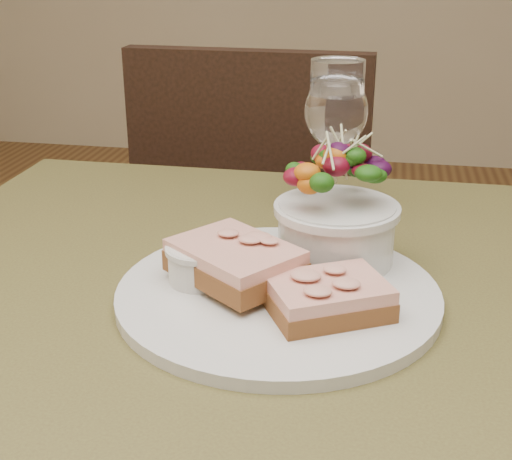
% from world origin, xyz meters
% --- Properties ---
extents(cafe_table, '(0.80, 0.80, 0.75)m').
position_xyz_m(cafe_table, '(0.00, 0.00, 0.65)').
color(cafe_table, '#493D1F').
rests_on(cafe_table, ground).
extents(chair_far, '(0.43, 0.43, 0.90)m').
position_xyz_m(chair_far, '(-0.11, 0.75, 0.29)').
color(chair_far, black).
rests_on(chair_far, ground).
extents(dinner_plate, '(0.31, 0.31, 0.01)m').
position_xyz_m(dinner_plate, '(0.03, 0.01, 0.76)').
color(dinner_plate, silver).
rests_on(dinner_plate, cafe_table).
extents(sandwich_front, '(0.13, 0.11, 0.03)m').
position_xyz_m(sandwich_front, '(0.08, -0.03, 0.78)').
color(sandwich_front, '#492B13').
rests_on(sandwich_front, dinner_plate).
extents(sandwich_back, '(0.15, 0.14, 0.03)m').
position_xyz_m(sandwich_back, '(-0.01, 0.01, 0.79)').
color(sandwich_back, '#492B13').
rests_on(sandwich_back, dinner_plate).
extents(ramekin, '(0.06, 0.06, 0.04)m').
position_xyz_m(ramekin, '(-0.04, 0.01, 0.78)').
color(ramekin, silver).
rests_on(ramekin, dinner_plate).
extents(salad_bowl, '(0.12, 0.12, 0.13)m').
position_xyz_m(salad_bowl, '(0.08, 0.08, 0.82)').
color(salad_bowl, silver).
rests_on(salad_bowl, dinner_plate).
extents(garnish, '(0.05, 0.04, 0.02)m').
position_xyz_m(garnish, '(-0.03, 0.07, 0.77)').
color(garnish, '#113A0A').
rests_on(garnish, dinner_plate).
extents(wine_glass, '(0.08, 0.08, 0.18)m').
position_xyz_m(wine_glass, '(0.06, 0.25, 0.87)').
color(wine_glass, white).
rests_on(wine_glass, cafe_table).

